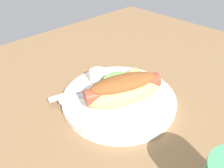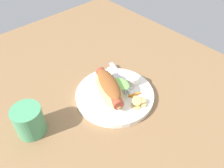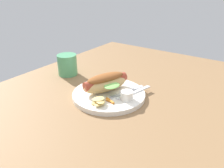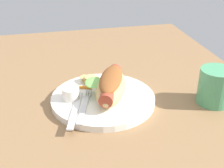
% 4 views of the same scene
% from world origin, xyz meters
% --- Properties ---
extents(ground_plane, '(1.20, 0.90, 0.02)m').
position_xyz_m(ground_plane, '(0.00, 0.00, -0.01)').
color(ground_plane, olive).
extents(plate, '(0.25, 0.25, 0.02)m').
position_xyz_m(plate, '(0.02, -0.03, 0.01)').
color(plate, white).
rests_on(plate, ground_plane).
extents(hot_dog, '(0.18, 0.13, 0.06)m').
position_xyz_m(hot_dog, '(0.01, -0.05, 0.05)').
color(hot_dog, tan).
rests_on(hot_dog, plate).
extents(sauce_ramekin, '(0.04, 0.04, 0.03)m').
position_xyz_m(sauce_ramekin, '(0.03, 0.05, 0.03)').
color(sauce_ramekin, white).
rests_on(sauce_ramekin, plate).
extents(fork, '(0.14, 0.05, 0.00)m').
position_xyz_m(fork, '(-0.02, 0.02, 0.02)').
color(fork, silver).
rests_on(fork, plate).
extents(knife, '(0.15, 0.05, 0.00)m').
position_xyz_m(knife, '(-0.03, 0.05, 0.02)').
color(knife, silver).
rests_on(knife, plate).
extents(chips_pile, '(0.05, 0.06, 0.02)m').
position_xyz_m(chips_pile, '(0.10, -0.01, 0.03)').
color(chips_pile, '#E4C56F').
rests_on(chips_pile, plate).
extents(carrot_garnish, '(0.02, 0.04, 0.01)m').
position_xyz_m(carrot_garnish, '(0.07, 0.01, 0.02)').
color(carrot_garnish, orange).
rests_on(carrot_garnish, plate).
extents(drinking_cup, '(0.08, 0.08, 0.09)m').
position_xyz_m(drinking_cup, '(-0.04, -0.29, 0.04)').
color(drinking_cup, '#4C9E6B').
rests_on(drinking_cup, ground_plane).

